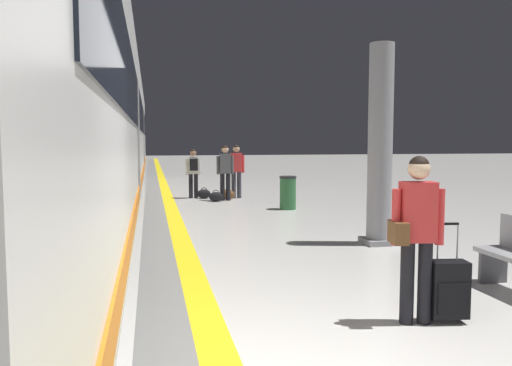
# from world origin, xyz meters

# --- Properties ---
(safety_line_strip) EXTENTS (0.36, 80.00, 0.01)m
(safety_line_strip) POSITION_xyz_m (-0.53, 10.00, 0.00)
(safety_line_strip) COLOR yellow
(safety_line_strip) RESTS_ON ground
(tactile_edge_band) EXTENTS (0.71, 80.00, 0.01)m
(tactile_edge_band) POSITION_xyz_m (-0.91, 10.00, 0.00)
(tactile_edge_band) COLOR slate
(tactile_edge_band) RESTS_ON ground
(high_speed_train) EXTENTS (2.94, 26.77, 4.97)m
(high_speed_train) POSITION_xyz_m (-2.73, 10.04, 2.50)
(high_speed_train) COLOR #38383D
(high_speed_train) RESTS_ON ground
(traveller_foreground) EXTENTS (0.57, 0.31, 1.73)m
(traveller_foreground) POSITION_xyz_m (1.55, 1.42, 1.00)
(traveller_foreground) COLOR black
(traveller_foreground) RESTS_ON ground
(rolling_suitcase_foreground) EXTENTS (0.41, 0.28, 1.04)m
(rolling_suitcase_foreground) POSITION_xyz_m (1.92, 1.38, 0.35)
(rolling_suitcase_foreground) COLOR black
(rolling_suitcase_foreground) RESTS_ON ground
(passenger_near) EXTENTS (0.50, 0.32, 1.60)m
(passenger_near) POSITION_xyz_m (0.29, 13.36, 0.95)
(passenger_near) COLOR black
(passenger_near) RESTS_ON ground
(duffel_bag_near) EXTENTS (0.44, 0.26, 0.36)m
(duffel_bag_near) POSITION_xyz_m (0.61, 13.18, 0.15)
(duffel_bag_near) COLOR black
(duffel_bag_near) RESTS_ON ground
(passenger_mid) EXTENTS (0.54, 0.22, 1.73)m
(passenger_mid) POSITION_xyz_m (1.66, 13.07, 1.01)
(passenger_mid) COLOR #383842
(passenger_mid) RESTS_ON ground
(duffel_bag_mid) EXTENTS (0.44, 0.26, 0.36)m
(duffel_bag_mid) POSITION_xyz_m (1.34, 12.82, 0.15)
(duffel_bag_mid) COLOR brown
(duffel_bag_mid) RESTS_ON ground
(passenger_far) EXTENTS (0.54, 0.22, 1.72)m
(passenger_far) POSITION_xyz_m (1.21, 12.48, 1.00)
(passenger_far) COLOR black
(passenger_far) RESTS_ON ground
(duffel_bag_far) EXTENTS (0.44, 0.26, 0.36)m
(duffel_bag_far) POSITION_xyz_m (0.89, 12.27, 0.15)
(duffel_bag_far) COLOR black
(duffel_bag_far) RESTS_ON ground
(platform_pillar) EXTENTS (0.56, 0.56, 3.60)m
(platform_pillar) POSITION_xyz_m (2.97, 5.28, 1.72)
(platform_pillar) COLOR gray
(platform_pillar) RESTS_ON ground
(waste_bin) EXTENTS (0.46, 0.46, 0.91)m
(waste_bin) POSITION_xyz_m (2.59, 10.11, 0.46)
(waste_bin) COLOR #2D6638
(waste_bin) RESTS_ON ground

